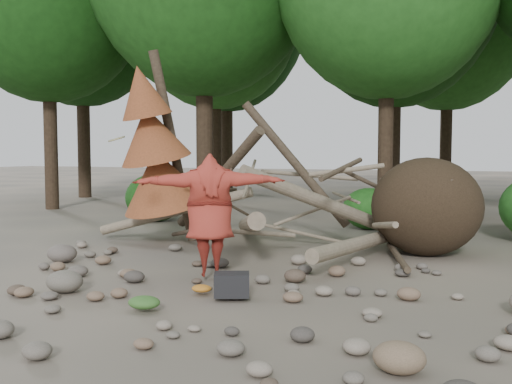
% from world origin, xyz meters
% --- Properties ---
extents(ground, '(120.00, 120.00, 0.00)m').
position_xyz_m(ground, '(0.00, 0.00, 0.00)').
color(ground, '#514C44').
rests_on(ground, ground).
extents(deadfall_pile, '(8.55, 5.24, 3.30)m').
position_xyz_m(deadfall_pile, '(2.02, 4.24, 0.95)').
color(deadfall_pile, '#332619').
rests_on(deadfall_pile, ground).
extents(dead_conifer, '(2.06, 2.16, 4.35)m').
position_xyz_m(dead_conifer, '(-3.12, 3.37, 2.11)').
color(dead_conifer, '#4C3F30').
rests_on(dead_conifer, ground).
extents(bush_left, '(1.80, 1.80, 1.44)m').
position_xyz_m(bush_left, '(-5.50, 7.20, 0.72)').
color(bush_left, '#184A13').
rests_on(bush_left, ground).
extents(bush_mid, '(1.40, 1.40, 1.12)m').
position_xyz_m(bush_mid, '(0.80, 7.80, 0.56)').
color(bush_mid, '#215E1B').
rests_on(bush_mid, ground).
extents(frisbee_thrower, '(3.17, 1.78, 2.30)m').
position_xyz_m(frisbee_thrower, '(-0.45, 0.68, 1.07)').
color(frisbee_thrower, '#A02F24').
rests_on(frisbee_thrower, ground).
extents(backpack, '(0.58, 0.49, 0.33)m').
position_xyz_m(backpack, '(0.40, -0.34, 0.16)').
color(backpack, black).
rests_on(backpack, ground).
extents(cloth_green, '(0.43, 0.36, 0.16)m').
position_xyz_m(cloth_green, '(-0.41, -1.32, 0.08)').
color(cloth_green, '#376528').
rests_on(cloth_green, ground).
extents(cloth_orange, '(0.30, 0.24, 0.11)m').
position_xyz_m(cloth_orange, '(-0.12, -0.26, 0.05)').
color(cloth_orange, '#C27421').
rests_on(cloth_orange, ground).
extents(boulder_front_left, '(0.56, 0.50, 0.33)m').
position_xyz_m(boulder_front_left, '(-2.09, -0.86, 0.17)').
color(boulder_front_left, '#6D665B').
rests_on(boulder_front_left, ground).
extents(boulder_front_right, '(0.50, 0.45, 0.30)m').
position_xyz_m(boulder_front_right, '(2.95, -2.18, 0.15)').
color(boulder_front_right, '#7E674F').
rests_on(boulder_front_right, ground).
extents(boulder_mid_left, '(0.57, 0.51, 0.34)m').
position_xyz_m(boulder_mid_left, '(-3.72, 1.00, 0.17)').
color(boulder_mid_left, '#685E57').
rests_on(boulder_mid_left, ground).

